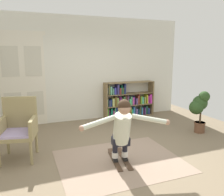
% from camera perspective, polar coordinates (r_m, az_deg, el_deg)
% --- Properties ---
extents(ground_plane, '(7.20, 7.20, 0.00)m').
position_cam_1_polar(ground_plane, '(4.47, 1.65, -13.85)').
color(ground_plane, '#77664F').
extents(back_wall, '(6.00, 0.10, 2.90)m').
position_cam_1_polar(back_wall, '(6.54, -7.26, 7.12)').
color(back_wall, silver).
rests_on(back_wall, ground).
extents(double_door, '(1.22, 0.05, 2.45)m').
position_cam_1_polar(double_door, '(6.31, -21.35, 4.32)').
color(double_door, silver).
rests_on(double_door, ground).
extents(rug, '(2.15, 1.72, 0.01)m').
position_cam_1_polar(rug, '(4.21, 1.98, -15.41)').
color(rug, gray).
rests_on(rug, ground).
extents(bookshelf, '(1.56, 0.30, 1.06)m').
position_cam_1_polar(bookshelf, '(6.91, 3.83, -1.04)').
color(bookshelf, olive).
rests_on(bookshelf, ground).
extents(wicker_chair, '(0.72, 0.72, 1.10)m').
position_cam_1_polar(wicker_chair, '(4.46, -22.31, -6.69)').
color(wicker_chair, '#96875A').
rests_on(wicker_chair, ground).
extents(potted_plant, '(0.46, 0.39, 1.01)m').
position_cam_1_polar(potted_plant, '(5.86, 20.82, -2.17)').
color(potted_plant, brown).
rests_on(potted_plant, ground).
extents(skis_pair, '(0.38, 0.83, 0.07)m').
position_cam_1_polar(skis_pair, '(4.23, 1.88, -15.00)').
color(skis_pair, '#483324').
rests_on(skis_pair, rug).
extents(person_skier, '(1.48, 0.63, 1.09)m').
position_cam_1_polar(person_skier, '(3.83, 2.59, -7.32)').
color(person_skier, white).
rests_on(person_skier, skis_pair).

